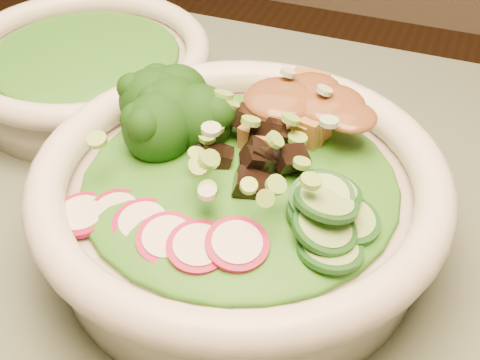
% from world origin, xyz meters
% --- Properties ---
extents(salad_bowl, '(0.30, 0.30, 0.08)m').
position_xyz_m(salad_bowl, '(-0.22, 0.05, 0.79)').
color(salad_bowl, silver).
rests_on(salad_bowl, dining_table).
extents(side_bowl, '(0.24, 0.24, 0.07)m').
position_xyz_m(side_bowl, '(-0.43, 0.19, 0.79)').
color(side_bowl, silver).
rests_on(side_bowl, dining_table).
extents(lettuce_bed, '(0.23, 0.23, 0.03)m').
position_xyz_m(lettuce_bed, '(-0.22, 0.05, 0.82)').
color(lettuce_bed, '#1A5F14').
rests_on(lettuce_bed, salad_bowl).
extents(side_lettuce, '(0.16, 0.16, 0.02)m').
position_xyz_m(side_lettuce, '(-0.43, 0.19, 0.80)').
color(side_lettuce, '#1A5F14').
rests_on(side_lettuce, side_bowl).
extents(broccoli_florets, '(0.10, 0.09, 0.05)m').
position_xyz_m(broccoli_florets, '(-0.29, 0.07, 0.84)').
color(broccoli_florets, black).
rests_on(broccoli_florets, salad_bowl).
extents(radish_slices, '(0.13, 0.06, 0.02)m').
position_xyz_m(radish_slices, '(-0.24, -0.02, 0.82)').
color(radish_slices, maroon).
rests_on(radish_slices, salad_bowl).
extents(cucumber_slices, '(0.09, 0.09, 0.04)m').
position_xyz_m(cucumber_slices, '(-0.15, 0.02, 0.83)').
color(cucumber_slices, '#9ACB70').
rests_on(cucumber_slices, salad_bowl).
extents(mushroom_heap, '(0.09, 0.09, 0.04)m').
position_xyz_m(mushroom_heap, '(-0.22, 0.06, 0.83)').
color(mushroom_heap, black).
rests_on(mushroom_heap, salad_bowl).
extents(tofu_cubes, '(0.11, 0.08, 0.04)m').
position_xyz_m(tofu_cubes, '(-0.20, 0.12, 0.83)').
color(tofu_cubes, '#A77D37').
rests_on(tofu_cubes, salad_bowl).
extents(peanut_sauce, '(0.08, 0.06, 0.02)m').
position_xyz_m(peanut_sauce, '(-0.20, 0.12, 0.85)').
color(peanut_sauce, brown).
rests_on(peanut_sauce, tofu_cubes).
extents(scallion_garnish, '(0.22, 0.22, 0.03)m').
position_xyz_m(scallion_garnish, '(-0.22, 0.05, 0.84)').
color(scallion_garnish, '#79B53F').
rests_on(scallion_garnish, salad_bowl).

